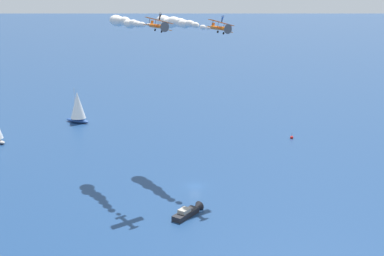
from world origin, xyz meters
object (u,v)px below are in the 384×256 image
(motorboat_near_centre, at_px, (189,212))
(biplane_wingman, at_px, (158,26))
(sailboat_far_stbd, at_px, (78,107))
(biplane_lead, at_px, (220,28))
(wingwalker_wingman, at_px, (160,16))
(wingwalker_lead, at_px, (222,19))
(marker_buoy, at_px, (292,137))

(motorboat_near_centre, distance_m, biplane_wingman, 43.42)
(motorboat_near_centre, distance_m, sailboat_far_stbd, 90.68)
(biplane_lead, xyz_separation_m, biplane_wingman, (15.14, 0.00, 0.73))
(motorboat_near_centre, height_order, sailboat_far_stbd, sailboat_far_stbd)
(motorboat_near_centre, bearing_deg, wingwalker_wingman, -82.24)
(motorboat_near_centre, height_order, wingwalker_wingman, wingwalker_wingman)
(motorboat_near_centre, relative_size, sailboat_far_stbd, 0.64)
(sailboat_far_stbd, distance_m, wingwalker_wingman, 80.67)
(biplane_lead, bearing_deg, wingwalker_wingman, -0.66)
(wingwalker_wingman, bearing_deg, sailboat_far_stbd, -74.69)
(motorboat_near_centre, xyz_separation_m, wingwalker_wingman, (2.51, -18.39, 41.43))
(motorboat_near_centre, xyz_separation_m, sailboat_far_stbd, (21.55, -87.93, 5.24))
(motorboat_near_centre, relative_size, wingwalker_wingman, 4.66)
(wingwalker_lead, height_order, biplane_wingman, wingwalker_lead)
(biplane_wingman, relative_size, wingwalker_wingman, 4.15)
(wingwalker_lead, relative_size, biplane_wingman, 0.24)
(biplane_wingman, bearing_deg, marker_buoy, -147.84)
(biplane_lead, height_order, biplane_wingman, biplane_wingman)
(biplane_wingman, bearing_deg, wingwalker_wingman, -161.32)
(sailboat_far_stbd, bearing_deg, wingwalker_lead, 116.17)
(motorboat_near_centre, height_order, wingwalker_lead, wingwalker_lead)
(marker_buoy, height_order, biplane_wingman, biplane_wingman)
(sailboat_far_stbd, xyz_separation_m, biplane_lead, (-33.68, 69.71, 33.33))
(marker_buoy, distance_m, wingwalker_wingman, 71.88)
(wingwalker_lead, xyz_separation_m, biplane_wingman, (15.64, 0.17, -1.39))
(marker_buoy, height_order, biplane_lead, biplane_lead)
(motorboat_near_centre, distance_m, marker_buoy, 68.34)
(sailboat_far_stbd, relative_size, marker_buoy, 6.20)
(sailboat_far_stbd, bearing_deg, marker_buoy, 150.80)
(wingwalker_lead, bearing_deg, wingwalker_wingman, 0.01)
(sailboat_far_stbd, relative_size, wingwalker_lead, 7.31)
(motorboat_near_centre, bearing_deg, biplane_wingman, -80.63)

